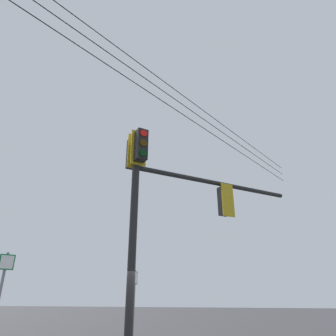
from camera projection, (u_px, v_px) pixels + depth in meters
The scene contains 3 objects.
signal_mast_assembly at pixel (166, 197), 8.11m from camera, with size 5.03×3.71×6.26m.
route_sign_secondary at pixel (134, 303), 9.72m from camera, with size 0.11×0.33×2.71m.
overhead_wire_span at pixel (162, 90), 9.94m from camera, with size 12.71×19.14×1.51m.
Camera 1 is at (1.60, -7.77, 2.13)m, focal length 31.01 mm.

